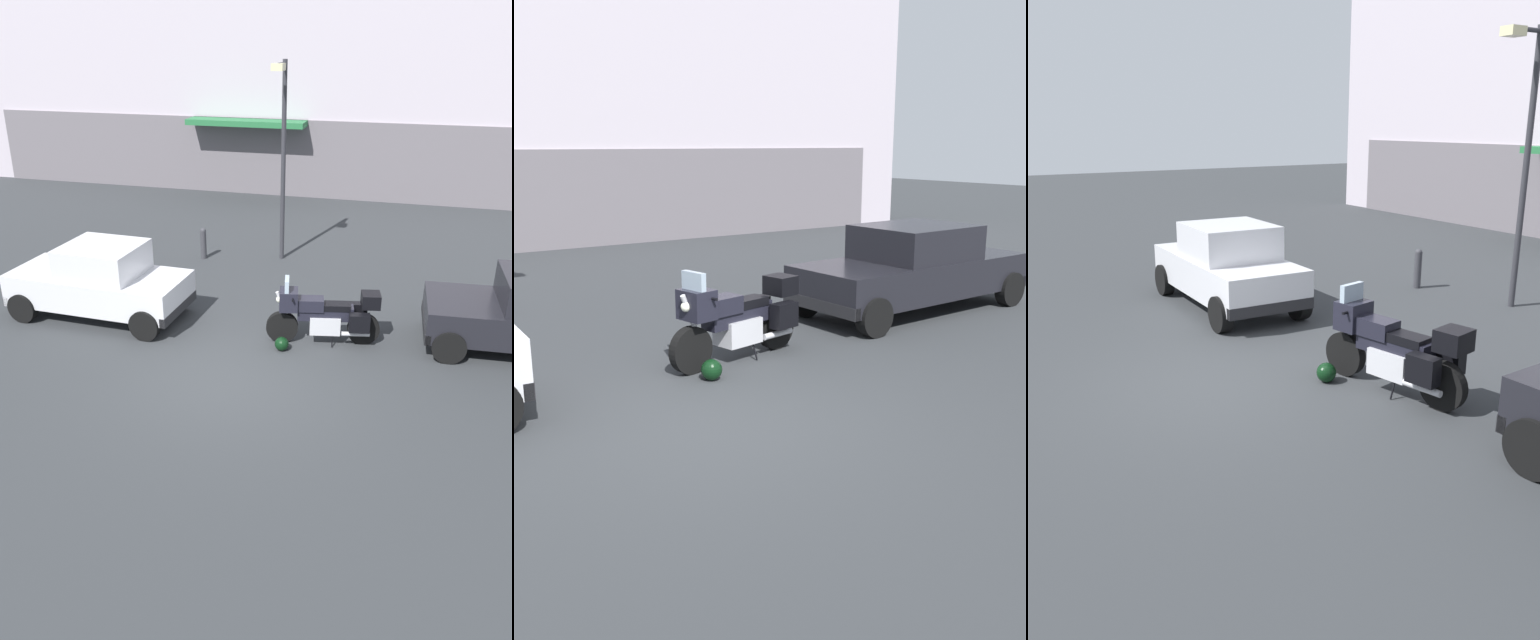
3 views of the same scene
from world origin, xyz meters
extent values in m
plane|color=#2D3033|center=(0.00, 0.00, 0.00)|extent=(80.00, 80.00, 0.00)
cube|color=#B2A8B2|center=(0.00, 14.95, 4.66)|extent=(31.26, 2.40, 9.33)
cube|color=#625C62|center=(0.00, 13.73, 1.40)|extent=(28.13, 0.12, 2.80)
cube|color=#236638|center=(-3.53, 13.30, 2.70)|extent=(4.40, 1.10, 0.20)
cylinder|color=black|center=(0.59, 1.67, 0.32)|extent=(0.66, 0.27, 0.64)
cylinder|color=black|center=(2.17, 2.01, 0.32)|extent=(0.66, 0.27, 0.64)
cylinder|color=#B7B7BC|center=(0.61, 1.68, 0.75)|extent=(0.33, 0.14, 0.68)
cube|color=#B7B7BC|center=(1.42, 1.85, 0.42)|extent=(0.67, 0.51, 0.36)
cube|color=black|center=(1.42, 1.85, 0.66)|extent=(1.13, 0.50, 0.28)
cube|color=black|center=(1.13, 1.79, 0.84)|extent=(0.58, 0.44, 0.24)
cube|color=black|center=(1.62, 1.89, 0.80)|extent=(0.61, 0.41, 0.12)
cube|color=black|center=(0.70, 1.70, 0.92)|extent=(0.44, 0.50, 0.40)
cube|color=#8C9EAD|center=(0.67, 1.69, 1.22)|extent=(0.16, 0.41, 0.28)
sphere|color=#EAEACC|center=(0.53, 1.66, 0.92)|extent=(0.14, 0.14, 0.14)
cylinder|color=black|center=(0.78, 1.71, 1.02)|extent=(0.17, 0.62, 0.04)
cylinder|color=#B7B7BC|center=(2.05, 1.77, 0.30)|extent=(0.56, 0.20, 0.09)
cube|color=black|center=(2.11, 1.71, 0.58)|extent=(0.43, 0.28, 0.36)
cube|color=black|center=(2.00, 2.25, 0.58)|extent=(0.43, 0.28, 0.36)
cube|color=black|center=(2.27, 2.03, 0.95)|extent=(0.43, 0.47, 0.28)
cylinder|color=black|center=(1.60, 1.70, 0.15)|extent=(0.05, 0.13, 0.29)
sphere|color=black|center=(0.67, 1.28, 0.14)|extent=(0.28, 0.28, 0.28)
cube|color=silver|center=(-3.52, 1.84, 0.66)|extent=(3.86, 1.78, 0.68)
cube|color=silver|center=(-3.37, 1.83, 1.32)|extent=(1.65, 1.57, 0.64)
cube|color=#8C9EAD|center=(-4.12, 1.86, 1.32)|extent=(0.11, 1.40, 0.54)
cube|color=#8C9EAD|center=(-2.62, 1.81, 1.32)|extent=(0.11, 1.40, 0.51)
cube|color=black|center=(-5.37, 1.91, 0.42)|extent=(0.18, 1.64, 0.20)
cube|color=black|center=(-1.67, 1.77, 0.42)|extent=(0.18, 1.64, 0.20)
cylinder|color=black|center=(-5.00, 1.11, 0.32)|extent=(0.65, 0.24, 0.64)
cylinder|color=black|center=(-4.94, 2.67, 0.32)|extent=(0.65, 0.24, 0.64)
cylinder|color=black|center=(-2.10, 1.01, 0.32)|extent=(0.65, 0.24, 0.64)
cylinder|color=black|center=(-2.04, 2.56, 0.32)|extent=(0.65, 0.24, 0.64)
sphere|color=silver|center=(-5.44, 1.46, 0.54)|extent=(0.14, 0.14, 0.14)
sphere|color=silver|center=(-5.40, 2.36, 0.54)|extent=(0.14, 0.14, 0.14)
cube|color=#8C9EAD|center=(4.71, 2.56, 1.26)|extent=(0.15, 1.50, 0.48)
cube|color=black|center=(3.37, 2.48, 0.42)|extent=(0.23, 1.76, 0.20)
cylinder|color=black|center=(3.72, 3.34, 0.32)|extent=(0.65, 0.26, 0.64)
cylinder|color=black|center=(3.82, 1.66, 0.32)|extent=(0.65, 0.26, 0.64)
cylinder|color=#2D2D33|center=(-0.59, 6.61, 2.55)|extent=(0.12, 0.12, 5.10)
cylinder|color=#2D2D33|center=(-0.59, 6.26, 5.00)|extent=(0.08, 0.70, 0.08)
cube|color=beige|center=(-0.59, 5.91, 4.95)|extent=(0.28, 0.36, 0.16)
cylinder|color=#333338|center=(-2.66, 6.04, 0.39)|extent=(0.16, 0.16, 0.79)
sphere|color=#333338|center=(-2.66, 6.04, 0.79)|extent=(0.16, 0.16, 0.16)
camera|label=1|loc=(3.07, -9.26, 5.70)|focal=34.74mm
camera|label=2|loc=(-3.48, -6.23, 2.98)|focal=39.20mm
camera|label=3|loc=(7.43, -3.52, 3.47)|focal=35.80mm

